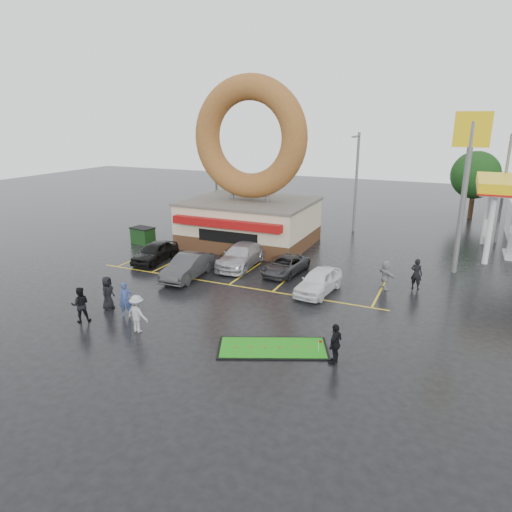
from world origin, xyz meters
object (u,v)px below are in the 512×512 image
at_px(person_cameraman, 335,344).
at_px(car_silver, 241,256).
at_px(car_grey, 286,265).
at_px(shell_sign, 468,164).
at_px(streetlight_right, 504,187).
at_px(car_black, 155,252).
at_px(car_dgrey, 188,266).
at_px(car_white, 319,281).
at_px(streetlight_mid, 356,180).
at_px(person_blue, 125,299).
at_px(donut_shop, 249,191).
at_px(streetlight_left, 216,174).
at_px(dumpster, 143,236).
at_px(putting_green, 273,348).

bearing_deg(person_cameraman, car_silver, -127.66).
bearing_deg(car_grey, shell_sign, 33.42).
distance_m(streetlight_right, car_black, 28.70).
bearing_deg(car_dgrey, shell_sign, 25.48).
bearing_deg(car_white, streetlight_right, 66.18).
xyz_separation_m(shell_sign, car_dgrey, (-16.10, -8.50, -6.60)).
bearing_deg(streetlight_mid, car_white, -84.52).
distance_m(person_blue, person_cameraman, 11.48).
height_order(streetlight_right, person_cameraman, streetlight_right).
height_order(streetlight_mid, streetlight_right, same).
relative_size(car_black, person_cameraman, 2.38).
xyz_separation_m(car_dgrey, car_silver, (2.13, 3.70, 0.00)).
distance_m(donut_shop, person_cameraman, 20.35).
distance_m(streetlight_left, streetlight_right, 26.08).
bearing_deg(shell_sign, streetlight_mid, 135.27).
bearing_deg(dumpster, putting_green, -26.84).
xyz_separation_m(shell_sign, car_white, (-7.42, -7.57, -6.64)).
distance_m(shell_sign, streetlight_left, 24.46).
height_order(streetlight_mid, person_cameraman, streetlight_mid).
relative_size(donut_shop, putting_green, 2.47).
distance_m(shell_sign, car_silver, 16.18).
bearing_deg(streetlight_right, dumpster, -155.29).
bearing_deg(streetlight_right, streetlight_left, -175.60).
bearing_deg(shell_sign, streetlight_left, 161.01).
bearing_deg(streetlight_right, car_dgrey, -136.04).
distance_m(donut_shop, streetlight_right, 21.00).
bearing_deg(car_dgrey, streetlight_left, 110.45).
bearing_deg(putting_green, streetlight_left, 124.17).
bearing_deg(streetlight_left, car_silver, -54.62).
xyz_separation_m(streetlight_mid, car_silver, (-4.97, -13.72, -4.00)).
bearing_deg(streetlight_left, putting_green, -55.83).
xyz_separation_m(shell_sign, putting_green, (-7.27, -15.26, -7.34)).
distance_m(shell_sign, putting_green, 18.43).
distance_m(streetlight_right, car_grey, 20.58).
xyz_separation_m(streetlight_mid, car_white, (1.58, -16.48, -4.04)).
bearing_deg(putting_green, car_dgrey, 142.56).
xyz_separation_m(person_blue, person_cameraman, (11.47, -0.26, -0.02)).
bearing_deg(person_blue, car_dgrey, 55.11).
height_order(donut_shop, car_black, donut_shop).
relative_size(streetlight_right, car_black, 2.06).
xyz_separation_m(streetlight_right, car_black, (-23.21, -16.39, -4.04)).
bearing_deg(shell_sign, car_white, -134.43).
relative_size(streetlight_right, person_blue, 4.81).
bearing_deg(car_white, car_black, -177.93).
relative_size(shell_sign, car_silver, 1.96).
bearing_deg(car_white, shell_sign, 52.54).
bearing_deg(shell_sign, car_dgrey, -152.17).
height_order(dumpster, putting_green, dumpster).
distance_m(car_grey, putting_green, 10.73).
bearing_deg(streetlight_mid, car_silver, -109.92).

